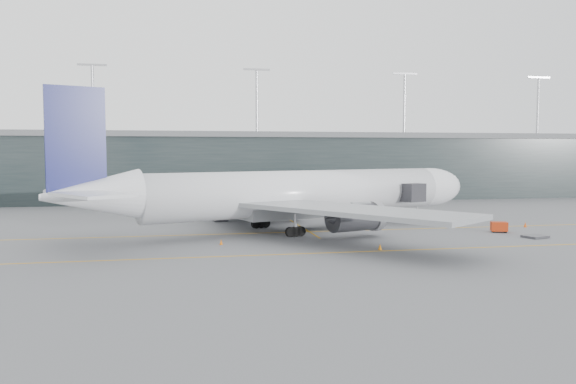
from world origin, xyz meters
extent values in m
plane|color=#5E5E63|center=(0.00, 0.00, 0.00)|extent=(320.00, 320.00, 0.00)
cube|color=#C78A12|center=(0.00, -4.00, 0.01)|extent=(160.00, 0.25, 0.02)
cube|color=#C78A12|center=(0.00, -20.00, 0.01)|extent=(160.00, 0.25, 0.02)
cube|color=#C78A12|center=(5.00, 20.00, 0.01)|extent=(0.25, 60.00, 0.02)
cube|color=#1D2627|center=(0.00, 58.00, 7.00)|extent=(240.00, 35.00, 14.00)
cube|color=slate|center=(0.00, 58.00, 14.60)|extent=(240.00, 36.00, 1.20)
cylinder|color=#9E9EA3|center=(-30.00, 48.00, 22.00)|extent=(0.60, 0.60, 14.00)
cylinder|color=#9E9EA3|center=(5.00, 48.00, 22.00)|extent=(0.60, 0.60, 14.00)
cylinder|color=#9E9EA3|center=(40.00, 48.00, 22.00)|extent=(0.60, 0.60, 14.00)
cylinder|color=#9E9EA3|center=(75.00, 48.00, 22.00)|extent=(0.60, 0.60, 14.00)
cylinder|color=white|center=(4.36, -2.13, 5.20)|extent=(44.47, 21.20, 6.08)
ellipsoid|color=white|center=(26.93, 6.12, 5.20)|extent=(14.08, 10.10, 6.08)
cone|color=white|center=(-21.90, -11.72, 5.89)|extent=(12.14, 9.19, 5.84)
cube|color=gray|center=(3.43, -2.46, 2.84)|extent=(16.43, 9.99, 1.96)
cube|color=black|center=(30.43, 7.40, 6.18)|extent=(3.04, 3.50, 0.78)
cube|color=gray|center=(6.81, -17.42, 4.22)|extent=(23.89, 28.19, 0.54)
cylinder|color=#38383D|center=(9.40, -10.21, 2.55)|extent=(7.63, 5.58, 3.43)
cube|color=gray|center=(-3.63, 11.14, 4.22)|extent=(10.83, 29.00, 0.54)
cylinder|color=#38383D|center=(3.00, 7.30, 2.55)|extent=(7.63, 5.58, 3.43)
cube|color=#090E4F|center=(-23.28, -12.23, 12.07)|extent=(6.16, 2.65, 11.77)
cube|color=white|center=(-20.97, -17.13, 6.38)|extent=(9.49, 10.33, 0.34)
cube|color=white|center=(-24.68, -6.99, 6.38)|extent=(6.16, 9.27, 0.34)
cylinder|color=black|center=(24.63, 5.28, 0.54)|extent=(1.15, 0.74, 1.08)
cylinder|color=#9E9EA3|center=(24.63, 5.28, 1.28)|extent=(0.29, 0.29, 2.55)
cylinder|color=black|center=(2.29, -7.90, 0.64)|extent=(1.37, 0.90, 1.28)
cylinder|color=black|center=(-0.95, 0.95, 0.64)|extent=(1.37, 0.90, 1.28)
cube|color=#2A292E|center=(21.55, 0.81, 4.80)|extent=(4.17, 4.37, 2.69)
cube|color=#2A292E|center=(18.47, 8.15, 4.80)|extent=(7.03, 12.43, 2.40)
cube|color=#2A292E|center=(13.66, 19.66, 4.80)|extent=(7.25, 12.53, 2.49)
cube|color=#2A292E|center=(8.84, 31.17, 4.80)|extent=(7.47, 12.62, 2.59)
cylinder|color=#9E9EA3|center=(18.21, 8.77, 1.82)|extent=(0.48, 0.48, 3.65)
cube|color=#38383D|center=(18.21, 8.77, 0.34)|extent=(2.33, 2.07, 0.67)
cylinder|color=#2A292E|center=(21.55, 40.50, 4.80)|extent=(3.84, 3.84, 2.88)
cylinder|color=#2A292E|center=(21.55, 40.50, 1.73)|extent=(1.73, 1.73, 3.45)
cube|color=#A0280B|center=(29.88, -9.42, 0.81)|extent=(2.41, 1.95, 1.23)
cylinder|color=black|center=(29.01, -9.61, 0.19)|extent=(0.41, 0.26, 0.38)
cylinder|color=black|center=(30.44, -10.12, 0.19)|extent=(0.41, 0.26, 0.38)
cylinder|color=black|center=(29.32, -8.72, 0.19)|extent=(0.41, 0.26, 0.38)
cylinder|color=black|center=(30.76, -9.22, 0.19)|extent=(0.41, 0.26, 0.38)
cube|color=#313135|center=(31.69, -14.62, 0.17)|extent=(3.33, 2.98, 0.28)
cube|color=#38383D|center=(-6.04, 9.70, 0.17)|extent=(2.53, 2.19, 0.22)
cube|color=#A6A9B2|center=(-6.04, 9.70, 1.16)|extent=(2.07, 1.99, 1.66)
cube|color=#24448E|center=(-6.04, 9.70, 2.02)|extent=(2.14, 2.05, 0.09)
cube|color=#38383D|center=(-1.00, 11.70, 0.16)|extent=(2.51, 2.17, 0.22)
cube|color=#B2B7BF|center=(-1.00, 11.70, 1.15)|extent=(2.06, 1.97, 1.65)
cube|color=#24448E|center=(-1.00, 11.70, 2.01)|extent=(2.12, 2.04, 0.09)
cube|color=#38383D|center=(-0.38, 11.20, 0.16)|extent=(2.63, 2.36, 0.22)
cube|color=#A4AAB0|center=(-0.38, 11.20, 1.15)|extent=(2.18, 2.11, 1.64)
cube|color=#24448E|center=(-0.38, 11.20, 2.00)|extent=(2.25, 2.18, 0.09)
cone|color=#D44A0B|center=(36.51, -5.38, 0.37)|extent=(0.46, 0.46, 0.74)
cone|color=orange|center=(9.47, -19.21, 0.33)|extent=(0.42, 0.42, 0.66)
cone|color=red|center=(9.26, 12.40, 0.35)|extent=(0.44, 0.44, 0.69)
cone|color=#CF5E0B|center=(-7.49, -12.53, 0.32)|extent=(0.41, 0.41, 0.65)
camera|label=1|loc=(-12.08, -77.37, 10.66)|focal=35.00mm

